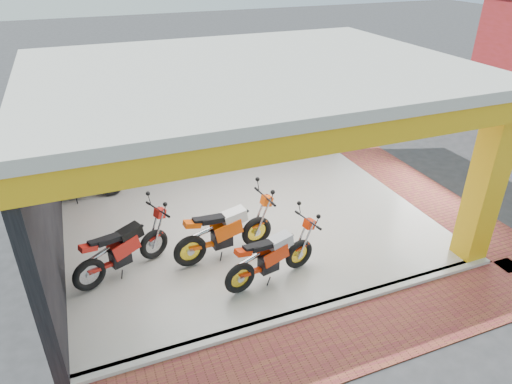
% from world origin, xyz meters
% --- Properties ---
extents(ground, '(80.00, 80.00, 0.00)m').
position_xyz_m(ground, '(0.00, 0.00, 0.00)').
color(ground, '#2D2D30').
rests_on(ground, ground).
extents(showroom_floor, '(8.00, 6.00, 0.10)m').
position_xyz_m(showroom_floor, '(0.00, 2.00, 0.05)').
color(showroom_floor, silver).
rests_on(showroom_floor, ground).
extents(showroom_ceiling, '(8.40, 6.40, 0.20)m').
position_xyz_m(showroom_ceiling, '(0.00, 2.00, 3.60)').
color(showroom_ceiling, beige).
rests_on(showroom_ceiling, corner_column).
extents(back_wall, '(8.20, 0.20, 3.50)m').
position_xyz_m(back_wall, '(0.00, 5.10, 1.75)').
color(back_wall, black).
rests_on(back_wall, ground).
extents(left_wall, '(0.20, 6.20, 3.50)m').
position_xyz_m(left_wall, '(-4.10, 2.00, 1.75)').
color(left_wall, black).
rests_on(left_wall, ground).
extents(corner_column, '(0.50, 0.50, 3.50)m').
position_xyz_m(corner_column, '(3.75, -0.75, 1.75)').
color(corner_column, gold).
rests_on(corner_column, ground).
extents(header_beam_front, '(8.40, 0.30, 0.40)m').
position_xyz_m(header_beam_front, '(0.00, -1.00, 3.30)').
color(header_beam_front, gold).
rests_on(header_beam_front, corner_column).
extents(header_beam_right, '(0.30, 6.40, 0.40)m').
position_xyz_m(header_beam_right, '(4.00, 2.00, 3.30)').
color(header_beam_right, gold).
rests_on(header_beam_right, corner_column).
extents(floor_kerb, '(8.00, 0.20, 0.10)m').
position_xyz_m(floor_kerb, '(0.00, -1.02, 0.05)').
color(floor_kerb, silver).
rests_on(floor_kerb, ground).
extents(paver_front, '(9.00, 1.40, 0.03)m').
position_xyz_m(paver_front, '(0.00, -1.80, 0.01)').
color(paver_front, brown).
rests_on(paver_front, ground).
extents(paver_right, '(1.40, 7.00, 0.03)m').
position_xyz_m(paver_right, '(4.80, 2.00, 0.01)').
color(paver_right, brown).
rests_on(paver_right, ground).
extents(moto_hero, '(2.34, 1.08, 1.38)m').
position_xyz_m(moto_hero, '(-0.20, 1.11, 0.79)').
color(moto_hero, '#EA4E09').
rests_on(moto_hero, showroom_floor).
extents(moto_row_a, '(2.18, 1.15, 1.26)m').
position_xyz_m(moto_row_a, '(0.29, 0.12, 0.73)').
color(moto_row_a, red).
rests_on(moto_row_a, showroom_floor).
extents(moto_row_b, '(2.26, 1.54, 1.30)m').
position_xyz_m(moto_row_b, '(-2.27, 1.48, 0.75)').
color(moto_row_b, '#B61B13').
rests_on(moto_row_b, showroom_floor).
extents(moto_row_d, '(2.13, 0.82, 1.30)m').
position_xyz_m(moto_row_d, '(-2.80, 4.50, 0.75)').
color(moto_row_d, '#EA4109').
rests_on(moto_row_d, showroom_floor).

